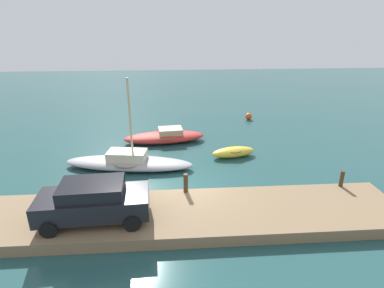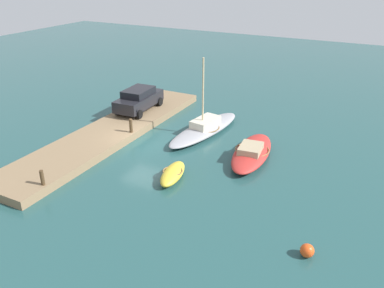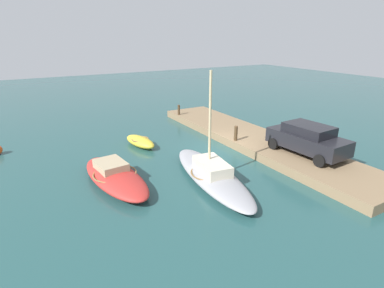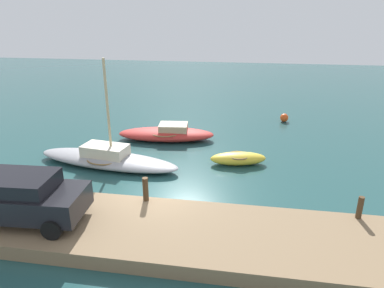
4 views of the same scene
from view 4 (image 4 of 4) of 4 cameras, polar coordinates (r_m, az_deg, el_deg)
The scene contains 9 objects.
ground_plane at distance 14.31m, azimuth -5.87°, elevation -9.04°, with size 84.00×84.00×0.00m, color #234C4C.
dock_platform at distance 12.16m, azimuth -8.98°, elevation -13.73°, with size 18.04×3.63×0.50m, color #846B4C.
sailboat_grey at distance 17.61m, azimuth -13.73°, elevation -2.26°, with size 7.61×2.98×5.21m.
motorboat_red at distance 20.61m, azimuth -4.14°, elevation 1.73°, with size 5.80×2.54×0.98m.
dinghy_yellow at distance 17.40m, azimuth 7.55°, elevation -2.34°, with size 2.90×1.54×0.61m.
mooring_post_west at distance 13.11m, azimuth -7.61°, elevation -7.33°, with size 0.21×0.21×0.92m, color #47331E.
mooring_post_mid_west at distance 13.26m, azimuth 25.78°, elevation -9.33°, with size 0.19×0.19×0.80m, color #47331E.
parked_car at distance 12.99m, azimuth -26.41°, elevation -7.77°, with size 4.41×2.25×1.65m.
marker_buoy at distance 24.91m, azimuth 14.85°, elevation 4.18°, with size 0.56×0.56×0.56m, color #E54C19.
Camera 4 is at (3.40, -11.97, 7.08)m, focal length 32.60 mm.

